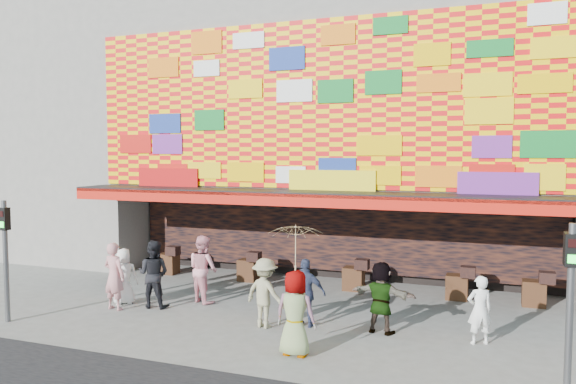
# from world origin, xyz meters

# --- Properties ---
(ground) EXTENTS (90.00, 90.00, 0.00)m
(ground) POSITION_xyz_m (0.00, 0.00, 0.00)
(ground) COLOR slate
(ground) RESTS_ON ground
(shop_building) EXTENTS (15.20, 9.40, 10.00)m
(shop_building) POSITION_xyz_m (0.00, 8.18, 5.23)
(shop_building) COLOR gray
(shop_building) RESTS_ON ground
(neighbor_left) EXTENTS (11.00, 8.00, 12.00)m
(neighbor_left) POSITION_xyz_m (-13.00, 8.00, 6.00)
(neighbor_left) COLOR gray
(neighbor_left) RESTS_ON ground
(signal_left) EXTENTS (0.22, 0.20, 3.00)m
(signal_left) POSITION_xyz_m (-6.20, -1.50, 1.86)
(signal_left) COLOR #59595B
(signal_left) RESTS_ON ground
(signal_right) EXTENTS (0.22, 0.20, 3.00)m
(signal_right) POSITION_xyz_m (6.20, -1.50, 1.86)
(signal_right) COLOR #59595B
(signal_right) RESTS_ON ground
(ped_a) EXTENTS (0.90, 0.81, 1.54)m
(ped_a) POSITION_xyz_m (-4.53, 0.86, 0.77)
(ped_a) COLOR white
(ped_a) RESTS_ON ground
(ped_b) EXTENTS (0.70, 0.50, 1.79)m
(ped_b) POSITION_xyz_m (-4.43, 0.33, 0.90)
(ped_b) COLOR tan
(ped_b) RESTS_ON ground
(ped_c) EXTENTS (0.96, 0.79, 1.81)m
(ped_c) POSITION_xyz_m (-3.58, 0.88, 0.91)
(ped_c) COLOR black
(ped_c) RESTS_ON ground
(ped_d) EXTENTS (1.20, 0.89, 1.66)m
(ped_d) POSITION_xyz_m (-0.10, 0.34, 0.83)
(ped_d) COLOR #9A9570
(ped_d) RESTS_ON ground
(ped_e) EXTENTS (0.99, 0.46, 1.64)m
(ped_e) POSITION_xyz_m (0.80, 0.72, 0.82)
(ped_e) COLOR #343C5B
(ped_e) RESTS_ON ground
(ped_f) EXTENTS (1.61, 0.75, 1.67)m
(ped_f) POSITION_xyz_m (2.57, 0.90, 0.83)
(ped_f) COLOR gray
(ped_f) RESTS_ON ground
(ped_g) EXTENTS (0.89, 0.60, 1.77)m
(ped_g) POSITION_xyz_m (1.21, -1.16, 0.88)
(ped_g) COLOR gray
(ped_g) RESTS_ON ground
(ped_h) EXTENTS (0.65, 0.56, 1.50)m
(ped_h) POSITION_xyz_m (4.72, 0.91, 0.75)
(ped_h) COLOR white
(ped_h) RESTS_ON ground
(ped_i) EXTENTS (1.13, 1.05, 1.87)m
(ped_i) POSITION_xyz_m (-2.60, 1.83, 0.93)
(ped_i) COLOR pink
(ped_i) RESTS_ON ground
(parasol) EXTENTS (1.28, 1.30, 1.97)m
(parasol) POSITION_xyz_m (1.21, -1.16, 2.21)
(parasol) COLOR beige
(parasol) RESTS_ON ground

